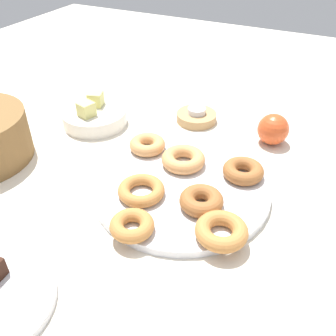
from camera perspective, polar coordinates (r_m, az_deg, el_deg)
ground_plane at (r=0.76m, az=2.02°, el=-3.38°), size 2.40×2.40×0.00m
donut_plate at (r=0.76m, az=2.03°, el=-2.91°), size 0.36×0.36×0.02m
donut_0 at (r=0.72m, az=-4.11°, el=-3.42°), size 0.13×0.13×0.02m
donut_1 at (r=0.80m, az=2.36°, el=1.37°), size 0.11×0.11×0.03m
donut_2 at (r=0.85m, az=-3.17°, el=3.59°), size 0.11×0.11×0.03m
donut_3 at (r=0.64m, az=8.18°, el=-9.52°), size 0.11×0.11×0.03m
donut_4 at (r=0.78m, az=11.43°, el=-0.42°), size 0.11×0.11×0.03m
donut_5 at (r=0.65m, az=-5.54°, el=-8.75°), size 0.10×0.10×0.03m
donut_6 at (r=0.69m, az=5.13°, el=-5.00°), size 0.12×0.12×0.03m
candle_holder at (r=1.00m, az=4.37°, el=7.77°), size 0.11×0.11×0.02m
tealight at (r=0.99m, az=4.42°, el=8.73°), size 0.05×0.05×0.02m
fruit_bowl at (r=1.00m, az=-11.14°, el=7.63°), size 0.17×0.17×0.04m
melon_chunk_left at (r=0.96m, az=-12.39°, el=8.77°), size 0.04×0.04×0.04m
melon_chunk_right at (r=1.01m, az=-11.01°, el=10.31°), size 0.05×0.05×0.04m
apple at (r=0.93m, az=15.79°, el=5.72°), size 0.07×0.07×0.07m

